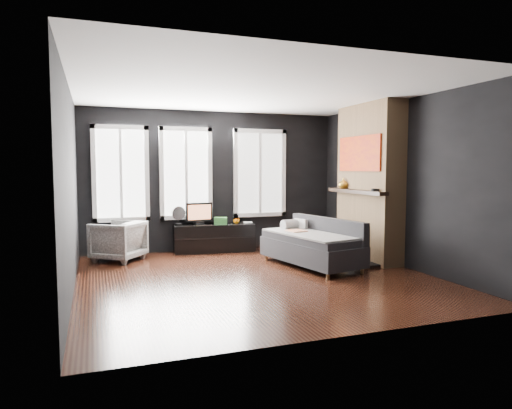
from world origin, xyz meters
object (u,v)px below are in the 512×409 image
object	(u,v)px
sofa	(311,242)
book	(244,217)
armchair	(118,239)
media_console	(214,238)
mug	(236,221)
monitor	(199,212)
mantel_vase	(343,184)

from	to	relation	value
sofa	book	world-z (taller)	sofa
armchair	media_console	xyz separation A→B (m)	(1.78, 0.29, -0.12)
armchair	mug	world-z (taller)	armchair
monitor	mug	bearing A→B (deg)	-17.91
armchair	mantel_vase	world-z (taller)	mantel_vase
mug	mantel_vase	bearing A→B (deg)	-33.01
media_console	mantel_vase	distance (m)	2.65
media_console	mantel_vase	world-z (taller)	mantel_vase
media_console	book	xyz separation A→B (m)	(0.59, -0.03, 0.38)
media_console	book	distance (m)	0.70
sofa	mug	size ratio (longest dim) A/B	15.60
media_console	monitor	world-z (taller)	monitor
media_console	monitor	size ratio (longest dim) A/B	2.93
mantel_vase	armchair	bearing A→B (deg)	166.99
sofa	monitor	distance (m)	2.39
sofa	book	xyz separation A→B (m)	(-0.58, 1.78, 0.25)
monitor	mantel_vase	xyz separation A→B (m)	(2.39, -1.25, 0.56)
monitor	mantel_vase	bearing A→B (deg)	-33.24
media_console	mantel_vase	bearing A→B (deg)	-24.37
book	mantel_vase	size ratio (longest dim) A/B	1.18
monitor	sofa	bearing A→B (deg)	-58.09
sofa	mantel_vase	distance (m)	1.47
monitor	mug	distance (m)	0.73
armchair	sofa	bearing A→B (deg)	99.85
book	mantel_vase	distance (m)	2.03
mug	book	distance (m)	0.19
book	sofa	bearing A→B (deg)	-72.11
mug	mantel_vase	world-z (taller)	mantel_vase
monitor	mug	xyz separation A→B (m)	(0.70, -0.15, -0.18)
sofa	media_console	size ratio (longest dim) A/B	1.19
mug	book	size ratio (longest dim) A/B	0.52
book	mantel_vase	world-z (taller)	mantel_vase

